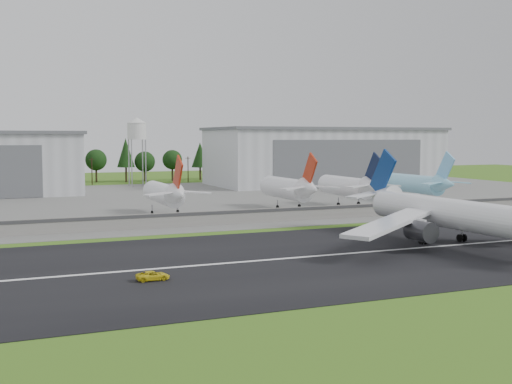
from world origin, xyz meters
name	(u,v)px	position (x,y,z in m)	size (l,w,h in m)	color
ground	(402,262)	(0.00, 0.00, 0.00)	(600.00, 600.00, 0.00)	#3B6918
runway	(370,252)	(0.00, 10.00, 0.05)	(320.00, 60.00, 0.10)	black
runway_centerline	(370,252)	(0.00, 10.00, 0.11)	(220.00, 1.00, 0.02)	white
apron	(193,199)	(0.00, 120.00, 0.05)	(320.00, 150.00, 0.10)	slate
blast_fence	(270,215)	(0.00, 54.99, 1.81)	(240.00, 0.61, 3.50)	gray
hangar_east	(324,156)	(75.00, 164.92, 12.63)	(102.00, 47.00, 25.20)	silver
water_tower	(137,129)	(-5.00, 185.00, 24.55)	(8.40, 8.40, 29.40)	#99999E
utility_poles	(142,183)	(0.00, 200.00, 0.00)	(230.00, 3.00, 12.00)	black
treeline	(135,181)	(0.00, 215.00, 0.00)	(320.00, 16.00, 22.00)	black
main_airliner	(454,221)	(18.60, 9.56, 4.89)	(57.22, 59.21, 18.17)	white
ground_vehicle	(153,276)	(-41.93, 2.16, 0.78)	(2.26, 4.91, 1.36)	yellow
parked_jet_red_a	(166,193)	(-20.55, 76.55, 6.09)	(7.36, 31.29, 16.59)	white
parked_jet_red_b	(291,188)	(15.98, 76.59, 6.37)	(7.36, 31.29, 16.89)	white
parked_jet_navy	(351,186)	(35.98, 76.58, 6.31)	(7.36, 31.29, 16.82)	white
parked_jet_skyblue	(415,183)	(62.65, 81.58, 6.21)	(7.36, 37.29, 16.77)	#8DD6F4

